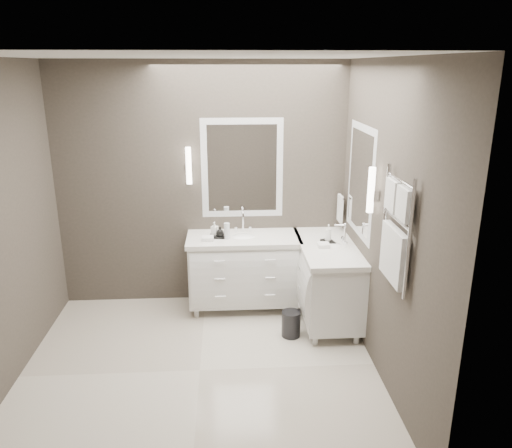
{
  "coord_description": "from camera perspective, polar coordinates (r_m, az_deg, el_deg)",
  "views": [
    {
      "loc": [
        0.27,
        -3.92,
        2.63
      ],
      "look_at": [
        0.55,
        0.7,
        1.16
      ],
      "focal_mm": 35.0,
      "sensor_mm": 36.0,
      "label": 1
    }
  ],
  "objects": [
    {
      "name": "towel_bar_corner",
      "position": [
        5.64,
        9.59,
        1.83
      ],
      "size": [
        0.03,
        0.22,
        0.3
      ],
      "color": "white",
      "rests_on": "wall_right"
    },
    {
      "name": "amenity_tray_back",
      "position": [
        5.43,
        -4.43,
        -1.39
      ],
      "size": [
        0.18,
        0.14,
        0.03
      ],
      "primitive_type": "cube",
      "rotation": [
        0.0,
        0.0,
        -0.1
      ],
      "color": "black",
      "rests_on": "vanity_back"
    },
    {
      "name": "mirror_back",
      "position": [
        5.52,
        -1.59,
        6.36
      ],
      "size": [
        0.9,
        0.02,
        1.1
      ],
      "color": "white",
      "rests_on": "wall_back"
    },
    {
      "name": "mirror_right",
      "position": [
        5.02,
        11.84,
        4.85
      ],
      "size": [
        0.02,
        0.9,
        1.1
      ],
      "color": "white",
      "rests_on": "wall_right"
    },
    {
      "name": "towel_ladder",
      "position": [
        3.95,
        15.63,
        -1.32
      ],
      "size": [
        0.06,
        0.58,
        0.9
      ],
      "color": "white",
      "rests_on": "wall_right"
    },
    {
      "name": "ceiling",
      "position": [
        3.93,
        -7.85,
        18.57
      ],
      "size": [
        3.2,
        3.0,
        0.01
      ],
      "primitive_type": "cube",
      "color": "white",
      "rests_on": "wall_back"
    },
    {
      "name": "vanity_back",
      "position": [
        5.58,
        -1.4,
        -4.96
      ],
      "size": [
        1.24,
        0.59,
        0.97
      ],
      "color": "white",
      "rests_on": "floor"
    },
    {
      "name": "vanity_right",
      "position": [
        5.38,
        8.14,
        -6.02
      ],
      "size": [
        0.59,
        1.24,
        0.97
      ],
      "color": "white",
      "rests_on": "floor"
    },
    {
      "name": "wall_front",
      "position": [
        2.75,
        -8.84,
        -10.39
      ],
      "size": [
        3.2,
        0.01,
        2.7
      ],
      "primitive_type": "cube",
      "color": "#413A34",
      "rests_on": "floor"
    },
    {
      "name": "soap_bottle_b",
      "position": [
        5.38,
        -4.13,
        -0.84
      ],
      "size": [
        0.1,
        0.1,
        0.1
      ],
      "primitive_type": "imported",
      "rotation": [
        0.0,
        0.0,
        0.21
      ],
      "color": "black",
      "rests_on": "amenity_tray_back"
    },
    {
      "name": "sconce_right",
      "position": [
        4.45,
        13.0,
        3.7
      ],
      "size": [
        0.06,
        0.06,
        0.4
      ],
      "color": "white",
      "rests_on": "wall_right"
    },
    {
      "name": "water_bottle",
      "position": [
        5.36,
        -3.35,
        -0.8
      ],
      "size": [
        0.06,
        0.06,
        0.18
      ],
      "primitive_type": "cylinder",
      "rotation": [
        0.0,
        0.0,
        0.05
      ],
      "color": "silver",
      "rests_on": "vanity_back"
    },
    {
      "name": "floor",
      "position": [
        4.73,
        -6.43,
        -16.32
      ],
      "size": [
        3.2,
        3.0,
        0.01
      ],
      "primitive_type": "cube",
      "color": "beige",
      "rests_on": "ground"
    },
    {
      "name": "wall_right",
      "position": [
        4.34,
        14.6,
        -0.12
      ],
      "size": [
        0.01,
        3.0,
        2.7
      ],
      "primitive_type": "cube",
      "color": "#413A34",
      "rests_on": "floor"
    },
    {
      "name": "soap_bottle_a",
      "position": [
        5.42,
        -4.77,
        -0.5
      ],
      "size": [
        0.09,
        0.09,
        0.14
      ],
      "primitive_type": "imported",
      "rotation": [
        0.0,
        0.0,
        -0.43
      ],
      "color": "white",
      "rests_on": "amenity_tray_back"
    },
    {
      "name": "wall_back",
      "position": [
        5.58,
        -6.21,
        4.29
      ],
      "size": [
        3.2,
        0.01,
        2.7
      ],
      "primitive_type": "cube",
      "color": "#413A34",
      "rests_on": "floor"
    },
    {
      "name": "soap_bottle_c",
      "position": [
        5.27,
        8.26,
        -1.0
      ],
      "size": [
        0.08,
        0.08,
        0.18
      ],
      "primitive_type": "imported",
      "rotation": [
        0.0,
        0.0,
        -0.23
      ],
      "color": "white",
      "rests_on": "amenity_tray_right"
    },
    {
      "name": "waste_bin",
      "position": [
        5.16,
        4.02,
        -11.31
      ],
      "size": [
        0.24,
        0.24,
        0.27
      ],
      "primitive_type": "cylinder",
      "rotation": [
        0.0,
        0.0,
        0.31
      ],
      "color": "black",
      "rests_on": "floor"
    },
    {
      "name": "amenity_tray_right",
      "position": [
        5.3,
        8.22,
        -2.03
      ],
      "size": [
        0.14,
        0.17,
        0.02
      ],
      "primitive_type": "cube",
      "rotation": [
        0.0,
        0.0,
        0.2
      ],
      "color": "black",
      "rests_on": "vanity_right"
    },
    {
      "name": "sconce_back",
      "position": [
        5.46,
        -7.7,
        6.54
      ],
      "size": [
        0.06,
        0.06,
        0.4
      ],
      "color": "white",
      "rests_on": "wall_back"
    }
  ]
}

